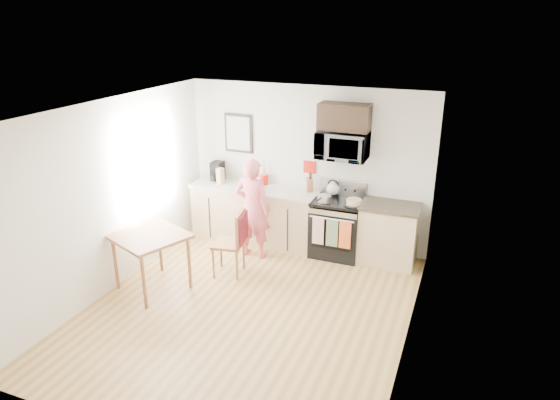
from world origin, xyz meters
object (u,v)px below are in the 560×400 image
at_px(person, 253,208).
at_px(chair, 237,235).
at_px(microwave, 342,145).
at_px(dining_table, 150,241).
at_px(range, 337,229).
at_px(cake, 354,202).

height_order(person, chair, person).
bearing_deg(chair, microwave, 38.36).
bearing_deg(dining_table, range, 43.49).
bearing_deg(chair, dining_table, -148.99).
bearing_deg(cake, person, -165.50).
distance_m(dining_table, chair, 1.21).
height_order(microwave, person, microwave).
bearing_deg(range, chair, -134.43).
height_order(microwave, cake, microwave).
relative_size(dining_table, cake, 3.52).
height_order(range, microwave, microwave).
relative_size(microwave, cake, 2.72).
distance_m(microwave, cake, 0.87).
distance_m(range, dining_table, 2.88).
relative_size(range, person, 0.73).
xyz_separation_m(chair, cake, (1.44, 1.04, 0.33)).
xyz_separation_m(microwave, cake, (0.28, -0.24, -0.79)).
bearing_deg(cake, dining_table, -142.13).
bearing_deg(cake, chair, -144.02).
distance_m(microwave, person, 1.67).
bearing_deg(microwave, person, -152.53).
xyz_separation_m(person, dining_table, (-0.87, -1.45, -0.08)).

